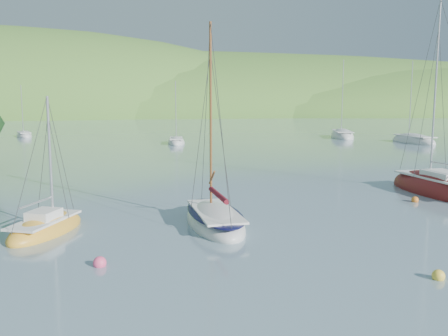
{
  "coord_description": "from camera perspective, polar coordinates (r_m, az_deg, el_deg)",
  "views": [
    {
      "loc": [
        -4.69,
        -16.82,
        6.12
      ],
      "look_at": [
        -1.11,
        8.0,
        2.48
      ],
      "focal_mm": 40.0,
      "sensor_mm": 36.0,
      "label": 1
    }
  ],
  "objects": [
    {
      "name": "ground",
      "position": [
        18.5,
        7.1,
        -11.13
      ],
      "size": [
        700.0,
        700.0,
        0.0
      ],
      "primitive_type": "plane",
      "color": "#738F9E",
      "rests_on": "ground"
    },
    {
      "name": "shoreline_hills",
      "position": [
        189.41,
        -9.76,
        6.29
      ],
      "size": [
        690.0,
        135.0,
        56.0
      ],
      "color": "#2F6E2A",
      "rests_on": "ground"
    },
    {
      "name": "daysailer_white",
      "position": [
        23.95,
        -1.07,
        -5.99
      ],
      "size": [
        3.07,
        6.88,
        10.26
      ],
      "rotation": [
        0.0,
        0.0,
        0.1
      ],
      "color": "silver",
      "rests_on": "ground"
    },
    {
      "name": "sloop_red",
      "position": [
        34.13,
        23.53,
        -2.37
      ],
      "size": [
        4.2,
        9.16,
        13.07
      ],
      "rotation": [
        0.0,
        0.0,
        0.13
      ],
      "color": "maroon",
      "rests_on": "ground"
    },
    {
      "name": "sailboat_yellow",
      "position": [
        24.08,
        -19.68,
        -6.55
      ],
      "size": [
        3.71,
        5.43,
        6.7
      ],
      "rotation": [
        0.0,
        0.0,
        -0.38
      ],
      "color": "gold",
      "rests_on": "ground"
    },
    {
      "name": "distant_sloop_a",
      "position": [
        64.65,
        -5.48,
        2.93
      ],
      "size": [
        2.45,
        6.2,
        8.72
      ],
      "rotation": [
        0.0,
        0.0,
        -0.05
      ],
      "color": "silver",
      "rests_on": "ground"
    },
    {
      "name": "distant_sloop_b",
      "position": [
        75.59,
        13.35,
        3.54
      ],
      "size": [
        4.93,
        9.14,
        12.38
      ],
      "rotation": [
        0.0,
        0.0,
        -0.23
      ],
      "color": "silver",
      "rests_on": "ground"
    },
    {
      "name": "distant_sloop_c",
      "position": [
        81.08,
        -21.87,
        3.44
      ],
      "size": [
        3.97,
        6.25,
        8.42
      ],
      "rotation": [
        0.0,
        0.0,
        0.35
      ],
      "color": "silver",
      "rests_on": "ground"
    },
    {
      "name": "distant_sloop_d",
      "position": [
        69.93,
        20.81,
        2.85
      ],
      "size": [
        3.93,
        8.39,
        11.53
      ],
      "rotation": [
        0.0,
        0.0,
        0.14
      ],
      "color": "silver",
      "rests_on": "ground"
    },
    {
      "name": "mooring_buoys",
      "position": [
        22.1,
        -2.22,
        -7.51
      ],
      "size": [
        21.11,
        12.09,
        0.5
      ],
      "color": "yellow",
      "rests_on": "ground"
    }
  ]
}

